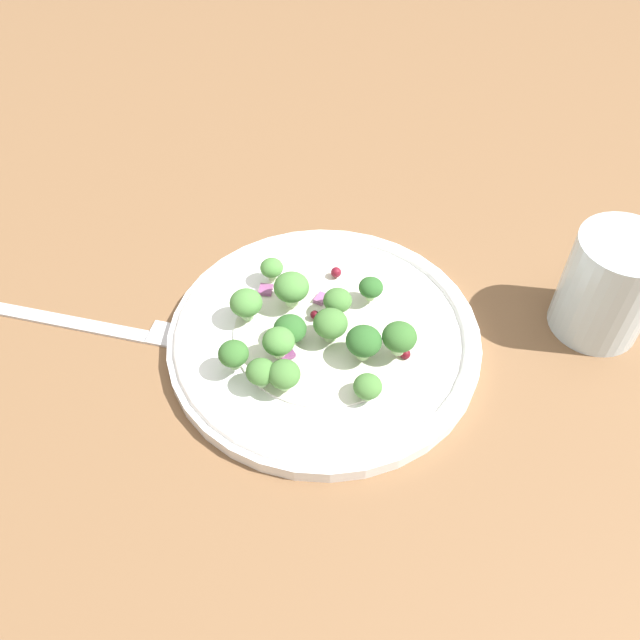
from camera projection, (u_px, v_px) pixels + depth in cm
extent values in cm
cube|color=brown|center=(321.00, 364.00, 53.13)|extent=(180.00, 180.00, 2.00)
cylinder|color=white|center=(320.00, 337.00, 52.93)|extent=(24.99, 24.99, 1.20)
torus|color=white|center=(320.00, 332.00, 52.48)|extent=(23.99, 23.99, 1.00)
cylinder|color=white|center=(320.00, 332.00, 52.40)|extent=(14.50, 14.50, 0.20)
cylinder|color=#8EB77A|center=(291.00, 337.00, 51.38)|extent=(0.97, 0.97, 0.97)
ellipsoid|color=#2D6028|center=(290.00, 328.00, 50.51)|extent=(2.58, 2.58, 1.93)
cylinder|color=#9EC684|center=(330.00, 333.00, 51.13)|extent=(1.01, 1.01, 1.01)
ellipsoid|color=#477A38|center=(330.00, 323.00, 50.22)|extent=(2.68, 2.68, 2.01)
cylinder|color=#9EC684|center=(285.00, 383.00, 48.03)|extent=(0.90, 0.90, 0.90)
ellipsoid|color=#477A38|center=(284.00, 374.00, 47.22)|extent=(2.40, 2.40, 1.80)
cylinder|color=#ADD18E|center=(370.00, 295.00, 53.73)|extent=(0.75, 0.75, 0.75)
ellipsoid|color=#2D6028|center=(371.00, 287.00, 53.06)|extent=(2.00, 2.00, 1.50)
cylinder|color=#8EB77A|center=(262.00, 380.00, 48.26)|extent=(0.83, 0.83, 0.83)
ellipsoid|color=#477A38|center=(261.00, 372.00, 47.51)|extent=(2.21, 2.21, 1.66)
cylinder|color=#ADD18E|center=(398.00, 350.00, 49.66)|extent=(0.99, 0.99, 0.99)
ellipsoid|color=#386B2D|center=(399.00, 340.00, 48.76)|extent=(2.64, 2.64, 1.98)
cylinder|color=#8EB77A|center=(247.00, 313.00, 52.60)|extent=(0.98, 0.98, 0.98)
ellipsoid|color=#4C843D|center=(246.00, 303.00, 51.72)|extent=(2.61, 2.61, 1.95)
cylinder|color=#8EB77A|center=(235.00, 362.00, 49.02)|extent=(0.86, 0.86, 0.86)
ellipsoid|color=#386B2D|center=(233.00, 354.00, 48.25)|extent=(2.29, 2.29, 1.72)
cylinder|color=#ADD18E|center=(367.00, 394.00, 47.96)|extent=(0.79, 0.79, 0.79)
ellipsoid|color=#477A38|center=(368.00, 386.00, 47.24)|extent=(2.12, 2.12, 1.59)
cylinder|color=#ADD18E|center=(272.00, 275.00, 55.53)|extent=(0.73, 0.73, 0.73)
ellipsoid|color=#4C843D|center=(272.00, 268.00, 54.87)|extent=(1.94, 1.94, 1.46)
cylinder|color=#ADD18E|center=(279.00, 350.00, 49.71)|extent=(0.92, 0.92, 0.92)
ellipsoid|color=#4C843D|center=(278.00, 341.00, 48.88)|extent=(2.46, 2.46, 1.84)
cylinder|color=#ADD18E|center=(363.00, 351.00, 49.89)|extent=(1.03, 1.03, 1.03)
ellipsoid|color=#2D6028|center=(364.00, 341.00, 48.96)|extent=(2.73, 2.73, 2.05)
cylinder|color=#ADD18E|center=(292.00, 298.00, 53.37)|extent=(1.08, 1.08, 1.08)
ellipsoid|color=#4C843D|center=(291.00, 287.00, 52.40)|extent=(2.87, 2.87, 2.15)
cylinder|color=#9EC684|center=(337.00, 309.00, 53.00)|extent=(0.87, 0.87, 0.87)
ellipsoid|color=#477A38|center=(338.00, 300.00, 52.22)|extent=(2.31, 2.31, 1.73)
sphere|color=maroon|center=(406.00, 350.00, 50.62)|extent=(0.83, 0.83, 0.83)
sphere|color=maroon|center=(341.00, 273.00, 55.84)|extent=(0.89, 0.89, 0.89)
sphere|color=#4C0A14|center=(334.00, 317.00, 52.51)|extent=(0.88, 0.88, 0.88)
sphere|color=#4C0A14|center=(315.00, 315.00, 52.75)|extent=(0.72, 0.72, 0.72)
cube|color=#A35B93|center=(321.00, 299.00, 54.43)|extent=(1.36, 1.15, 0.56)
cube|color=#934C84|center=(266.00, 290.00, 54.96)|extent=(1.15, 1.12, 0.36)
cube|color=#843D75|center=(285.00, 353.00, 50.33)|extent=(1.75, 1.73, 0.42)
cube|color=silver|center=(65.00, 317.00, 54.84)|extent=(2.20, 15.05, 0.50)
cube|color=silver|center=(169.00, 337.00, 53.41)|extent=(2.64, 3.75, 0.50)
cylinder|color=silver|center=(609.00, 286.00, 51.34)|extent=(7.25, 7.25, 8.94)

